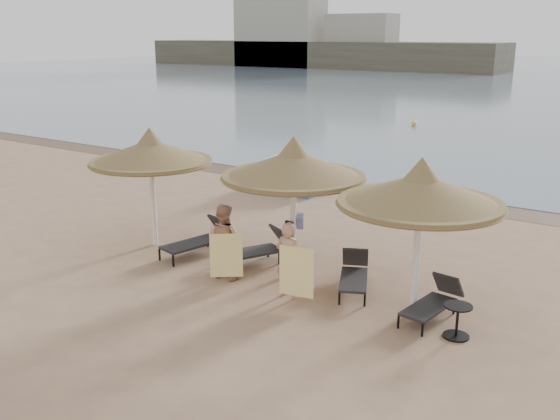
% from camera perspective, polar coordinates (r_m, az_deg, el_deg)
% --- Properties ---
extents(ground, '(160.00, 160.00, 0.00)m').
position_cam_1_polar(ground, '(13.66, -4.59, -6.99)').
color(ground, '#A27A5A').
rests_on(ground, ground).
extents(wet_sand_strip, '(200.00, 1.60, 0.01)m').
position_cam_1_polar(wet_sand_strip, '(21.43, 11.24, 1.27)').
color(wet_sand_strip, brown).
rests_on(wet_sand_strip, ground).
extents(far_shore, '(150.00, 54.80, 12.00)m').
position_cam_1_polar(far_shore, '(93.66, 13.79, 14.00)').
color(far_shore, brown).
rests_on(far_shore, ground).
extents(palapa_left, '(3.09, 3.09, 3.06)m').
position_cam_1_polar(palapa_left, '(15.92, -11.76, 5.20)').
color(palapa_left, white).
rests_on(palapa_left, ground).
extents(palapa_center, '(3.20, 3.20, 3.17)m').
position_cam_1_polar(palapa_center, '(13.58, 1.24, 4.09)').
color(palapa_center, white).
rests_on(palapa_center, ground).
extents(palapa_right, '(3.15, 3.15, 3.12)m').
position_cam_1_polar(palapa_right, '(11.85, 12.72, 1.73)').
color(palapa_right, white).
rests_on(palapa_right, ground).
extents(lounger_far_left, '(1.04, 2.02, 0.86)m').
position_cam_1_polar(lounger_far_left, '(15.59, -7.21, -2.61)').
color(lounger_far_left, black).
rests_on(lounger_far_left, ground).
extents(lounger_near_left, '(1.41, 1.95, 0.84)m').
position_cam_1_polar(lounger_near_left, '(14.83, -1.96, -3.51)').
color(lounger_near_left, black).
rests_on(lounger_near_left, ground).
extents(lounger_near_right, '(1.22, 1.77, 0.76)m').
position_cam_1_polar(lounger_near_right, '(13.52, 6.79, -5.75)').
color(lounger_near_right, black).
rests_on(lounger_near_right, ground).
extents(lounger_far_right, '(0.75, 1.71, 0.74)m').
position_cam_1_polar(lounger_far_right, '(12.50, 13.93, -8.03)').
color(lounger_far_right, black).
rests_on(lounger_far_right, ground).
extents(side_table, '(0.51, 0.51, 0.62)m').
position_cam_1_polar(side_table, '(11.82, 15.88, -9.84)').
color(side_table, black).
rests_on(side_table, ground).
extents(person_left, '(0.94, 0.64, 1.97)m').
position_cam_1_polar(person_left, '(13.87, -5.19, -2.31)').
color(person_left, tan).
rests_on(person_left, ground).
extents(person_right, '(0.89, 0.59, 1.90)m').
position_cam_1_polar(person_right, '(12.76, 0.80, -4.06)').
color(person_right, tan).
rests_on(person_right, ground).
extents(towel_left, '(0.58, 0.44, 0.99)m').
position_cam_1_polar(towel_left, '(13.51, -4.94, -4.17)').
color(towel_left, yellow).
rests_on(towel_left, ground).
extents(towel_right, '(0.74, 0.14, 1.04)m').
position_cam_1_polar(towel_right, '(12.47, 1.51, -5.68)').
color(towel_right, yellow).
rests_on(towel_right, ground).
extents(bag_patterned, '(0.31, 0.20, 0.37)m').
position_cam_1_polar(bag_patterned, '(14.05, 1.60, -1.00)').
color(bag_patterned, silver).
rests_on(bag_patterned, ground).
extents(bag_dark, '(0.25, 0.17, 0.33)m').
position_cam_1_polar(bag_dark, '(13.81, 0.84, -1.72)').
color(bag_dark, black).
rests_on(bag_dark, ground).
extents(pedal_boat, '(2.50, 1.57, 1.12)m').
position_cam_1_polar(pedal_boat, '(21.68, 0.67, 2.88)').
color(pedal_boat, '#1D55A5').
rests_on(pedal_boat, ground).
extents(buoy_left, '(0.33, 0.33, 0.33)m').
position_cam_1_polar(buoy_left, '(37.80, 12.15, 7.74)').
color(buoy_left, yellow).
rests_on(buoy_left, ground).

